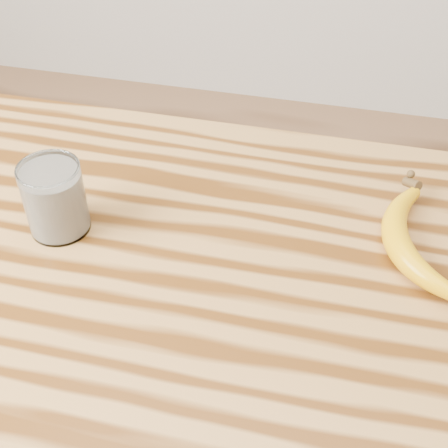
# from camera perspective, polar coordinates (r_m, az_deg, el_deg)

# --- Properties ---
(table) EXTENTS (1.20, 0.80, 0.90)m
(table) POSITION_cam_1_polar(r_m,az_deg,el_deg) (0.98, -6.03, -9.85)
(table) COLOR #A57339
(table) RESTS_ON ground
(smoothie_glass) EXTENTS (0.09, 0.09, 0.11)m
(smoothie_glass) POSITION_cam_1_polar(r_m,az_deg,el_deg) (0.94, -15.21, 2.20)
(smoothie_glass) COLOR white
(smoothie_glass) RESTS_ON table
(banana) EXTENTS (0.20, 0.34, 0.04)m
(banana) POSITION_cam_1_polar(r_m,az_deg,el_deg) (0.93, 15.46, -1.58)
(banana) COLOR #E6A107
(banana) RESTS_ON table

